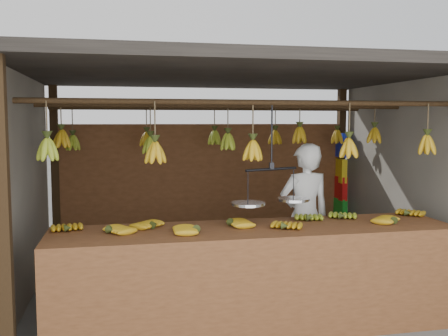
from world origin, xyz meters
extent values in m
plane|color=#5B5B57|center=(0.00, 0.00, 0.00)|extent=(80.00, 80.00, 0.00)
cube|color=black|center=(-2.00, -1.50, 1.15)|extent=(0.10, 0.10, 2.30)
cube|color=black|center=(-2.00, 1.50, 1.15)|extent=(0.10, 0.10, 2.30)
cube|color=black|center=(2.00, 1.50, 1.15)|extent=(0.10, 0.10, 2.30)
cube|color=black|center=(0.00, 0.00, 2.35)|extent=(4.30, 3.30, 0.10)
cylinder|color=black|center=(0.00, -1.00, 2.00)|extent=(4.00, 0.05, 0.05)
cylinder|color=black|center=(0.00, 0.00, 2.00)|extent=(4.00, 0.05, 0.05)
cylinder|color=black|center=(0.00, 1.00, 2.00)|extent=(4.00, 0.05, 0.05)
cube|color=brown|center=(0.00, 1.50, 0.90)|extent=(4.00, 0.06, 1.80)
cube|color=brown|center=(-0.01, -1.10, 0.86)|extent=(3.57, 0.79, 0.08)
cube|color=brown|center=(-0.01, -1.50, 0.45)|extent=(3.57, 0.04, 0.90)
cube|color=black|center=(-1.69, -1.45, 0.41)|extent=(0.07, 0.07, 0.82)
cube|color=black|center=(1.67, -1.45, 0.41)|extent=(0.07, 0.07, 0.82)
cube|color=black|center=(-1.69, -0.75, 0.41)|extent=(0.07, 0.07, 0.82)
cube|color=black|center=(1.67, -0.75, 0.41)|extent=(0.07, 0.07, 0.82)
ellipsoid|color=#B98913|center=(-1.61, -0.98, 0.93)|extent=(0.22, 0.27, 0.06)
ellipsoid|color=#B98913|center=(-1.26, -1.13, 0.93)|extent=(0.30, 0.28, 0.06)
ellipsoid|color=#B98913|center=(-0.88, -0.99, 0.93)|extent=(0.30, 0.30, 0.06)
ellipsoid|color=#B98913|center=(-0.56, -1.21, 0.93)|extent=(0.25, 0.19, 0.06)
ellipsoid|color=#B98913|center=(-0.21, -1.04, 0.93)|extent=(0.26, 0.21, 0.06)
ellipsoid|color=#B98913|center=(0.21, -1.27, 0.93)|extent=(0.28, 0.30, 0.06)
ellipsoid|color=#92A523|center=(0.55, -0.97, 0.93)|extent=(0.24, 0.28, 0.06)
ellipsoid|color=#92A523|center=(0.89, -0.94, 0.93)|extent=(0.27, 0.30, 0.06)
ellipsoid|color=#B98913|center=(1.28, -1.22, 0.93)|extent=(0.29, 0.30, 0.06)
ellipsoid|color=#B98913|center=(1.59, -0.93, 0.93)|extent=(0.30, 0.30, 0.06)
ellipsoid|color=#92A523|center=(-1.74, -1.02, 1.60)|extent=(0.16, 0.16, 0.28)
ellipsoid|color=#B98913|center=(-0.87, -1.04, 1.57)|extent=(0.16, 0.16, 0.28)
ellipsoid|color=#B98913|center=(-0.01, -1.00, 1.57)|extent=(0.16, 0.16, 0.28)
ellipsoid|color=#B98913|center=(0.89, -1.04, 1.59)|extent=(0.16, 0.16, 0.28)
ellipsoid|color=#B98913|center=(1.69, -1.04, 1.61)|extent=(0.16, 0.16, 0.28)
ellipsoid|color=#B98913|center=(-1.75, 0.02, 1.66)|extent=(0.16, 0.16, 0.28)
ellipsoid|color=#92A523|center=(-0.85, 0.05, 1.58)|extent=(0.16, 0.16, 0.28)
ellipsoid|color=#92A523|center=(-0.01, 0.04, 1.61)|extent=(0.16, 0.16, 0.28)
ellipsoid|color=#B98913|center=(0.80, 0.01, 1.68)|extent=(0.16, 0.16, 0.28)
ellipsoid|color=#B98913|center=(1.70, -0.01, 1.67)|extent=(0.16, 0.16, 0.28)
ellipsoid|color=#92A523|center=(-1.73, 1.01, 1.58)|extent=(0.16, 0.16, 0.28)
ellipsoid|color=#B98913|center=(-0.84, 1.05, 1.61)|extent=(0.16, 0.16, 0.28)
ellipsoid|color=#92A523|center=(0.03, 1.04, 1.63)|extent=(0.16, 0.16, 0.28)
ellipsoid|color=#B98913|center=(0.82, 0.96, 1.63)|extent=(0.16, 0.16, 0.28)
ellipsoid|color=#B98913|center=(1.72, 1.03, 1.63)|extent=(0.16, 0.16, 0.28)
cylinder|color=black|center=(0.17, -1.00, 1.70)|extent=(0.02, 0.02, 0.60)
cylinder|color=black|center=(0.17, -1.00, 1.40)|extent=(0.53, 0.19, 0.02)
cylinder|color=silver|center=(-0.07, -1.08, 1.10)|extent=(0.29, 0.29, 0.02)
cylinder|color=silver|center=(0.40, -0.92, 1.10)|extent=(0.29, 0.29, 0.02)
imported|color=white|center=(0.79, -0.23, 0.80)|extent=(0.62, 0.44, 1.60)
cube|color=#1426BF|center=(1.94, 1.35, 1.50)|extent=(0.08, 0.26, 0.34)
cube|color=yellow|center=(1.94, 1.35, 1.13)|extent=(0.08, 0.26, 0.34)
cube|color=red|center=(1.94, 1.35, 0.88)|extent=(0.08, 0.26, 0.34)
cube|color=#199926|center=(1.94, 1.35, 0.56)|extent=(0.08, 0.26, 0.34)
camera|label=1|loc=(-1.16, -5.28, 1.83)|focal=40.00mm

